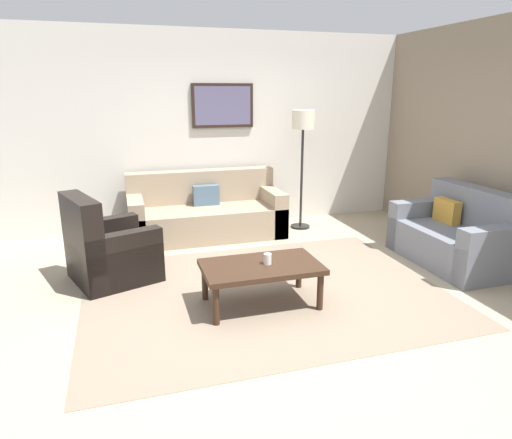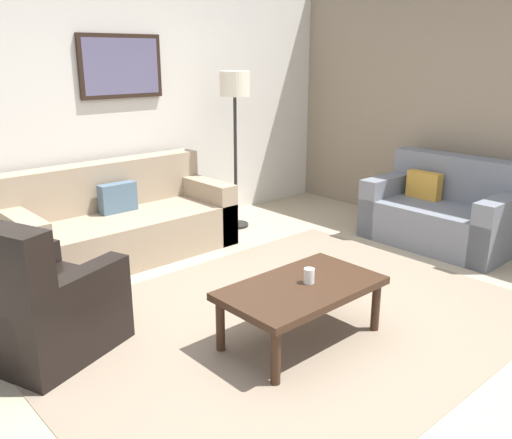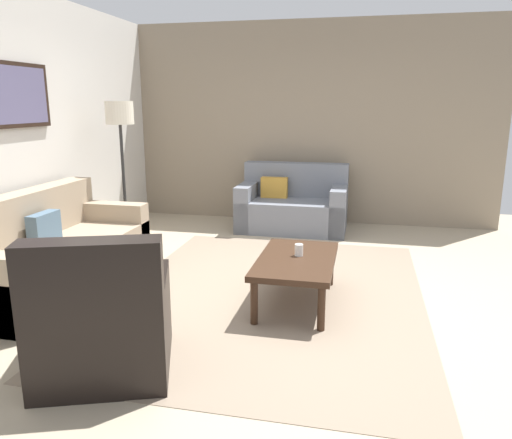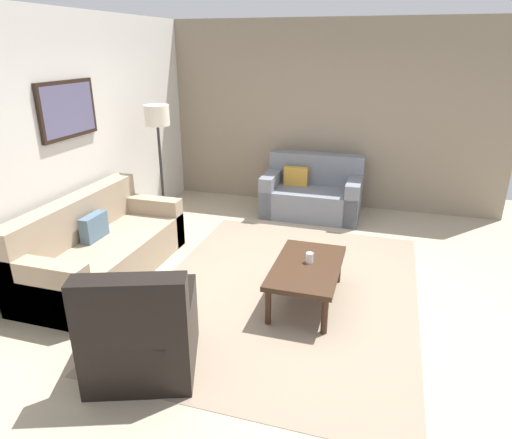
{
  "view_description": "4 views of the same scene",
  "coord_description": "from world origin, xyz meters",
  "px_view_note": "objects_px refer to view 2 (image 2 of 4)",
  "views": [
    {
      "loc": [
        -1.3,
        -4.0,
        1.97
      ],
      "look_at": [
        0.03,
        0.4,
        0.66
      ],
      "focal_mm": 31.75,
      "sensor_mm": 36.0,
      "label": 1
    },
    {
      "loc": [
        -2.56,
        -2.49,
        1.88
      ],
      "look_at": [
        -0.21,
        0.1,
        0.8
      ],
      "focal_mm": 37.84,
      "sensor_mm": 36.0,
      "label": 2
    },
    {
      "loc": [
        -4.06,
        -0.76,
        1.69
      ],
      "look_at": [
        0.17,
        0.17,
        0.66
      ],
      "focal_mm": 34.31,
      "sensor_mm": 36.0,
      "label": 3
    },
    {
      "loc": [
        -4.05,
        -0.91,
        2.42
      ],
      "look_at": [
        -0.06,
        0.29,
        0.81
      ],
      "focal_mm": 31.59,
      "sensor_mm": 36.0,
      "label": 4
    }
  ],
  "objects_px": {
    "couch_loveseat": "(445,214)",
    "lamp_standing": "(235,100)",
    "cup": "(309,276)",
    "armchair_leather": "(34,311)",
    "coffee_table": "(301,292)",
    "framed_artwork": "(121,66)",
    "couch_main": "(118,225)"
  },
  "relations": [
    {
      "from": "couch_loveseat",
      "to": "lamp_standing",
      "type": "distance_m",
      "value": 2.5
    },
    {
      "from": "couch_loveseat",
      "to": "cup",
      "type": "xyz_separation_m",
      "value": [
        -2.52,
        -0.41,
        0.16
      ]
    },
    {
      "from": "armchair_leather",
      "to": "cup",
      "type": "bearing_deg",
      "value": -35.45
    },
    {
      "from": "armchair_leather",
      "to": "coffee_table",
      "type": "xyz_separation_m",
      "value": [
        1.4,
        -1.03,
        0.05
      ]
    },
    {
      "from": "lamp_standing",
      "to": "framed_artwork",
      "type": "xyz_separation_m",
      "value": [
        -1.04,
        0.51,
        0.35
      ]
    },
    {
      "from": "armchair_leather",
      "to": "framed_artwork",
      "type": "distance_m",
      "value": 2.82
    },
    {
      "from": "framed_artwork",
      "to": "armchair_leather",
      "type": "bearing_deg",
      "value": -134.25
    },
    {
      "from": "armchair_leather",
      "to": "coffee_table",
      "type": "distance_m",
      "value": 1.74
    },
    {
      "from": "lamp_standing",
      "to": "framed_artwork",
      "type": "relative_size",
      "value": 1.92
    },
    {
      "from": "coffee_table",
      "to": "cup",
      "type": "height_order",
      "value": "cup"
    },
    {
      "from": "coffee_table",
      "to": "framed_artwork",
      "type": "distance_m",
      "value": 3.11
    },
    {
      "from": "couch_loveseat",
      "to": "armchair_leather",
      "type": "relative_size",
      "value": 1.4
    },
    {
      "from": "armchair_leather",
      "to": "lamp_standing",
      "type": "relative_size",
      "value": 0.6
    },
    {
      "from": "couch_main",
      "to": "armchair_leather",
      "type": "bearing_deg",
      "value": -134.9
    },
    {
      "from": "couch_loveseat",
      "to": "lamp_standing",
      "type": "height_order",
      "value": "lamp_standing"
    },
    {
      "from": "coffee_table",
      "to": "cup",
      "type": "xyz_separation_m",
      "value": [
        0.06,
        -0.01,
        0.1
      ]
    },
    {
      "from": "couch_main",
      "to": "armchair_leather",
      "type": "xyz_separation_m",
      "value": [
        -1.31,
        -1.31,
        0.01
      ]
    },
    {
      "from": "cup",
      "to": "lamp_standing",
      "type": "relative_size",
      "value": 0.06
    },
    {
      "from": "cup",
      "to": "lamp_standing",
      "type": "distance_m",
      "value": 2.76
    },
    {
      "from": "cup",
      "to": "framed_artwork",
      "type": "xyz_separation_m",
      "value": [
        0.23,
        2.77,
        1.3
      ]
    },
    {
      "from": "couch_main",
      "to": "lamp_standing",
      "type": "relative_size",
      "value": 1.23
    },
    {
      "from": "lamp_standing",
      "to": "cup",
      "type": "bearing_deg",
      "value": -119.16
    },
    {
      "from": "couch_loveseat",
      "to": "coffee_table",
      "type": "bearing_deg",
      "value": -171.25
    },
    {
      "from": "coffee_table",
      "to": "couch_main",
      "type": "bearing_deg",
      "value": 92.26
    },
    {
      "from": "couch_loveseat",
      "to": "lamp_standing",
      "type": "xyz_separation_m",
      "value": [
        -1.26,
        1.86,
        1.11
      ]
    },
    {
      "from": "armchair_leather",
      "to": "framed_artwork",
      "type": "relative_size",
      "value": 1.15
    },
    {
      "from": "coffee_table",
      "to": "lamp_standing",
      "type": "xyz_separation_m",
      "value": [
        1.32,
        2.25,
        1.05
      ]
    },
    {
      "from": "cup",
      "to": "lamp_standing",
      "type": "height_order",
      "value": "lamp_standing"
    },
    {
      "from": "couch_loveseat",
      "to": "armchair_leather",
      "type": "distance_m",
      "value": 4.03
    },
    {
      "from": "cup",
      "to": "lamp_standing",
      "type": "xyz_separation_m",
      "value": [
        1.26,
        2.26,
        0.95
      ]
    },
    {
      "from": "lamp_standing",
      "to": "couch_loveseat",
      "type": "bearing_deg",
      "value": -55.9
    },
    {
      "from": "couch_main",
      "to": "armchair_leather",
      "type": "relative_size",
      "value": 2.04
    }
  ]
}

